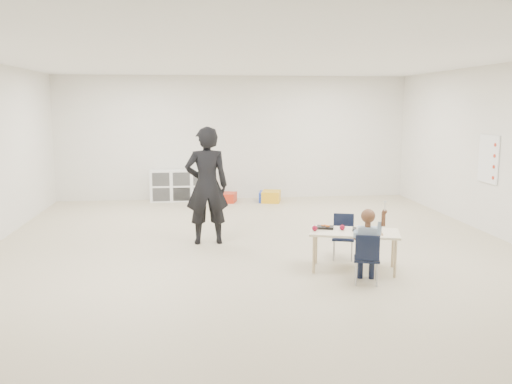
{
  "coord_description": "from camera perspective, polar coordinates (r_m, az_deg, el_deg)",
  "views": [
    {
      "loc": [
        -0.89,
        -7.91,
        2.13
      ],
      "look_at": [
        0.01,
        0.05,
        0.85
      ],
      "focal_mm": 38.0,
      "sensor_mm": 36.0,
      "label": 1
    }
  ],
  "objects": [
    {
      "name": "bin_blue",
      "position": [
        12.13,
        1.2,
        -0.5
      ],
      "size": [
        0.43,
        0.51,
        0.22
      ],
      "primitive_type": "cube",
      "rotation": [
        0.0,
        0.0,
        -0.18
      ],
      "color": "#1A3AC5",
      "rests_on": "ground"
    },
    {
      "name": "bread_roll",
      "position": [
        7.03,
        12.76,
        -4.11
      ],
      "size": [
        0.09,
        0.09,
        0.07
      ],
      "primitive_type": "ellipsoid",
      "color": "tan",
      "rests_on": "table"
    },
    {
      "name": "table",
      "position": [
        7.21,
        10.28,
        -6.07
      ],
      "size": [
        1.25,
        0.87,
        0.52
      ],
      "rotation": [
        0.0,
        0.0,
        -0.29
      ],
      "color": "#F5E6C4",
      "rests_on": "ground"
    },
    {
      "name": "bin_red",
      "position": [
        12.08,
        -2.96,
        -0.58
      ],
      "size": [
        0.43,
        0.5,
        0.21
      ],
      "primitive_type": "cube",
      "rotation": [
        0.0,
        0.0,
        -0.26
      ],
      "color": "red",
      "rests_on": "ground"
    },
    {
      "name": "lunch_tray_far",
      "position": [
        7.24,
        7.29,
        -3.72
      ],
      "size": [
        0.26,
        0.22,
        0.03
      ],
      "primitive_type": "cube",
      "rotation": [
        0.0,
        0.0,
        -0.29
      ],
      "color": "black",
      "rests_on": "table"
    },
    {
      "name": "bin_yellow",
      "position": [
        12.1,
        1.61,
        -0.47
      ],
      "size": [
        0.5,
        0.58,
        0.25
      ],
      "primitive_type": "cube",
      "rotation": [
        0.0,
        0.0,
        -0.24
      ],
      "color": "gold",
      "rests_on": "ground"
    },
    {
      "name": "cubby_shelf",
      "position": [
        12.32,
        -7.83,
        0.69
      ],
      "size": [
        1.4,
        0.4,
        0.7
      ],
      "primitive_type": "cube",
      "color": "white",
      "rests_on": "ground"
    },
    {
      "name": "lunch_tray_near",
      "position": [
        7.2,
        11.0,
        -3.9
      ],
      "size": [
        0.26,
        0.22,
        0.03
      ],
      "primitive_type": "cube",
      "rotation": [
        0.0,
        0.0,
        -0.29
      ],
      "color": "black",
      "rests_on": "table"
    },
    {
      "name": "room",
      "position": [
        7.99,
        -0.03,
        3.84
      ],
      "size": [
        9.0,
        9.02,
        2.8
      ],
      "color": "beige",
      "rests_on": "ground"
    },
    {
      "name": "rules_poster",
      "position": [
        9.84,
        23.27,
        3.21
      ],
      "size": [
        0.02,
        0.6,
        0.8
      ],
      "primitive_type": "cube",
      "color": "white",
      "rests_on": "room"
    },
    {
      "name": "adult",
      "position": [
        8.38,
        -5.21,
        0.67
      ],
      "size": [
        0.69,
        0.48,
        1.82
      ],
      "primitive_type": "imported",
      "rotation": [
        0.0,
        0.0,
        3.2
      ],
      "color": "black",
      "rests_on": "ground"
    },
    {
      "name": "chair_near",
      "position": [
        6.71,
        11.58,
        -6.83
      ],
      "size": [
        0.37,
        0.36,
        0.62
      ],
      "primitive_type": null,
      "rotation": [
        0.0,
        0.0,
        -0.29
      ],
      "color": "black",
      "rests_on": "ground"
    },
    {
      "name": "apple_near",
      "position": [
        7.18,
        9.07,
        -3.7
      ],
      "size": [
        0.07,
        0.07,
        0.07
      ],
      "primitive_type": "sphere",
      "color": "maroon",
      "rests_on": "table"
    },
    {
      "name": "milk_carton",
      "position": [
        6.99,
        10.8,
        -3.98
      ],
      "size": [
        0.09,
        0.09,
        0.1
      ],
      "primitive_type": "cube",
      "rotation": [
        0.0,
        0.0,
        -0.29
      ],
      "color": "white",
      "rests_on": "table"
    },
    {
      "name": "child",
      "position": [
        6.67,
        11.63,
        -5.34
      ],
      "size": [
        0.52,
        0.52,
        0.98
      ],
      "primitive_type": null,
      "rotation": [
        0.0,
        0.0,
        -0.29
      ],
      "color": "#9FBAD7",
      "rests_on": "chair_near"
    },
    {
      "name": "apple_far",
      "position": [
        7.08,
        6.2,
        -3.82
      ],
      "size": [
        0.07,
        0.07,
        0.07
      ],
      "primitive_type": "sphere",
      "color": "maroon",
      "rests_on": "table"
    },
    {
      "name": "chair_far",
      "position": [
        7.68,
        9.16,
        -4.72
      ],
      "size": [
        0.37,
        0.36,
        0.62
      ],
      "primitive_type": null,
      "rotation": [
        0.0,
        0.0,
        -0.29
      ],
      "color": "black",
      "rests_on": "ground"
    }
  ]
}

